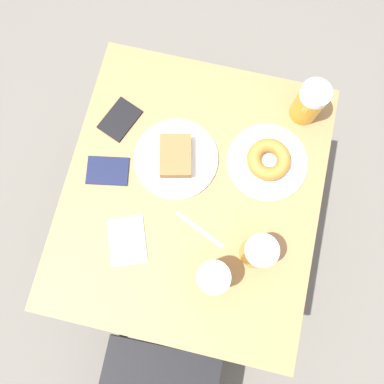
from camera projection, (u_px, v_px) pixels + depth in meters
ground_plane at (192, 224)px, 1.82m from camera, size 8.00×8.00×0.00m
table at (192, 198)px, 1.19m from camera, size 0.77×0.87×0.71m
plate_with_cake at (176, 158)px, 1.13m from camera, size 0.26×0.26×0.05m
plate_with_donut at (268, 161)px, 1.13m from camera, size 0.25×0.25×0.05m
beer_mug_left at (258, 252)px, 1.02m from camera, size 0.09×0.09×0.14m
beer_mug_center at (212, 277)px, 1.00m from camera, size 0.09×0.09×0.14m
beer_mug_right at (309, 103)px, 1.11m from camera, size 0.09×0.09×0.14m
napkin_folded at (127, 241)px, 1.09m from camera, size 0.15×0.17×0.00m
fork at (200, 230)px, 1.10m from camera, size 0.16×0.08×0.00m
passport_near_edge at (108, 171)px, 1.13m from camera, size 0.14×0.11×0.01m
passport_far_edge at (120, 119)px, 1.17m from camera, size 0.13×0.15×0.01m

